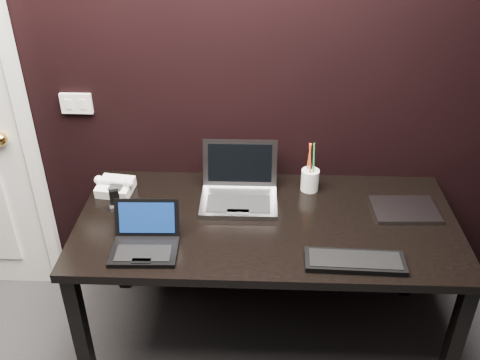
{
  "coord_description": "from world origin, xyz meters",
  "views": [
    {
      "loc": [
        0.25,
        -0.54,
        2.15
      ],
      "look_at": [
        0.18,
        1.35,
        0.98
      ],
      "focal_mm": 40.0,
      "sensor_mm": 36.0,
      "label": 1
    }
  ],
  "objects_px": {
    "silver_laptop": "(239,191)",
    "netbook": "(145,241)",
    "desk": "(267,234)",
    "closed_laptop": "(405,210)",
    "ext_keyboard": "(355,261)",
    "mobile_phone": "(115,202)",
    "pen_cup": "(310,179)",
    "desk_phone": "(115,186)"
  },
  "relations": [
    {
      "from": "ext_keyboard",
      "to": "pen_cup",
      "type": "xyz_separation_m",
      "value": [
        -0.14,
        0.55,
        0.05
      ]
    },
    {
      "from": "pen_cup",
      "to": "desk_phone",
      "type": "bearing_deg",
      "value": -176.08
    },
    {
      "from": "silver_laptop",
      "to": "netbook",
      "type": "bearing_deg",
      "value": -134.63
    },
    {
      "from": "mobile_phone",
      "to": "closed_laptop",
      "type": "bearing_deg",
      "value": 0.89
    },
    {
      "from": "desk",
      "to": "closed_laptop",
      "type": "relative_size",
      "value": 5.68
    },
    {
      "from": "desk",
      "to": "ext_keyboard",
      "type": "height_order",
      "value": "ext_keyboard"
    },
    {
      "from": "pen_cup",
      "to": "netbook",
      "type": "bearing_deg",
      "value": -145.99
    },
    {
      "from": "desk_phone",
      "to": "pen_cup",
      "type": "height_order",
      "value": "pen_cup"
    },
    {
      "from": "desk",
      "to": "silver_laptop",
      "type": "bearing_deg",
      "value": 129.49
    },
    {
      "from": "netbook",
      "to": "mobile_phone",
      "type": "xyz_separation_m",
      "value": [
        -0.19,
        0.29,
        -0.0
      ]
    },
    {
      "from": "closed_laptop",
      "to": "mobile_phone",
      "type": "relative_size",
      "value": 3.21
    },
    {
      "from": "desk",
      "to": "closed_laptop",
      "type": "xyz_separation_m",
      "value": [
        0.63,
        0.09,
        0.09
      ]
    },
    {
      "from": "netbook",
      "to": "pen_cup",
      "type": "bearing_deg",
      "value": 34.01
    },
    {
      "from": "silver_laptop",
      "to": "mobile_phone",
      "type": "height_order",
      "value": "silver_laptop"
    },
    {
      "from": "closed_laptop",
      "to": "pen_cup",
      "type": "distance_m",
      "value": 0.46
    },
    {
      "from": "pen_cup",
      "to": "mobile_phone",
      "type": "bearing_deg",
      "value": -167.96
    },
    {
      "from": "desk",
      "to": "netbook",
      "type": "distance_m",
      "value": 0.56
    },
    {
      "from": "ext_keyboard",
      "to": "pen_cup",
      "type": "distance_m",
      "value": 0.57
    },
    {
      "from": "ext_keyboard",
      "to": "pen_cup",
      "type": "relative_size",
      "value": 1.6
    },
    {
      "from": "netbook",
      "to": "ext_keyboard",
      "type": "height_order",
      "value": "netbook"
    },
    {
      "from": "silver_laptop",
      "to": "mobile_phone",
      "type": "xyz_separation_m",
      "value": [
        -0.57,
        -0.09,
        -0.01
      ]
    },
    {
      "from": "desk",
      "to": "closed_laptop",
      "type": "height_order",
      "value": "closed_laptop"
    },
    {
      "from": "netbook",
      "to": "closed_laptop",
      "type": "height_order",
      "value": "netbook"
    },
    {
      "from": "netbook",
      "to": "silver_laptop",
      "type": "bearing_deg",
      "value": 45.37
    },
    {
      "from": "mobile_phone",
      "to": "pen_cup",
      "type": "xyz_separation_m",
      "value": [
        0.91,
        0.19,
        0.02
      ]
    },
    {
      "from": "desk",
      "to": "silver_laptop",
      "type": "distance_m",
      "value": 0.24
    },
    {
      "from": "desk",
      "to": "ext_keyboard",
      "type": "xyz_separation_m",
      "value": [
        0.35,
        -0.28,
        0.09
      ]
    },
    {
      "from": "desk_phone",
      "to": "pen_cup",
      "type": "relative_size",
      "value": 0.79
    },
    {
      "from": "silver_laptop",
      "to": "pen_cup",
      "type": "relative_size",
      "value": 1.41
    },
    {
      "from": "netbook",
      "to": "desk_phone",
      "type": "xyz_separation_m",
      "value": [
        -0.22,
        0.42,
        0.0
      ]
    },
    {
      "from": "silver_laptop",
      "to": "closed_laptop",
      "type": "xyz_separation_m",
      "value": [
        0.76,
        -0.07,
        -0.04
      ]
    },
    {
      "from": "silver_laptop",
      "to": "desk_phone",
      "type": "height_order",
      "value": "silver_laptop"
    },
    {
      "from": "netbook",
      "to": "ext_keyboard",
      "type": "relative_size",
      "value": 0.69
    },
    {
      "from": "desk_phone",
      "to": "mobile_phone",
      "type": "relative_size",
      "value": 2.15
    },
    {
      "from": "netbook",
      "to": "closed_laptop",
      "type": "bearing_deg",
      "value": 15.17
    },
    {
      "from": "netbook",
      "to": "mobile_phone",
      "type": "relative_size",
      "value": 3.0
    },
    {
      "from": "silver_laptop",
      "to": "pen_cup",
      "type": "height_order",
      "value": "pen_cup"
    },
    {
      "from": "netbook",
      "to": "ext_keyboard",
      "type": "xyz_separation_m",
      "value": [
        0.85,
        -0.06,
        -0.02
      ]
    },
    {
      "from": "desk",
      "to": "silver_laptop",
      "type": "height_order",
      "value": "silver_laptop"
    },
    {
      "from": "silver_laptop",
      "to": "ext_keyboard",
      "type": "relative_size",
      "value": 0.89
    },
    {
      "from": "netbook",
      "to": "desk_phone",
      "type": "height_order",
      "value": "netbook"
    },
    {
      "from": "desk_phone",
      "to": "netbook",
      "type": "bearing_deg",
      "value": -61.72
    }
  ]
}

